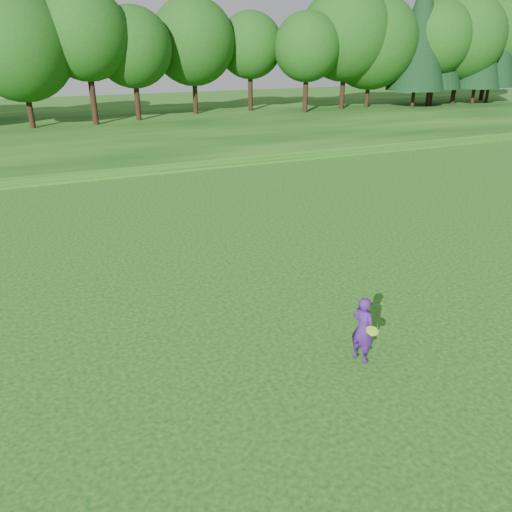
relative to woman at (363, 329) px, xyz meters
name	(u,v)px	position (x,y,z in m)	size (l,w,h in m)	color
ground	(170,380)	(-4.41, 1.02, -0.84)	(140.00, 140.00, 0.00)	#0B3D0C
berm	(64,134)	(-4.41, 35.02, -0.54)	(130.00, 30.00, 0.60)	#0B3D0C
walking_path	(82,177)	(-4.41, 21.02, -0.82)	(130.00, 1.60, 0.04)	gray
treeline	(46,28)	(-4.41, 39.02, 7.26)	(104.00, 7.00, 15.00)	#1D430F
woman	(363,329)	(0.00, 0.00, 0.00)	(0.57, 0.95, 1.67)	#3D176A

